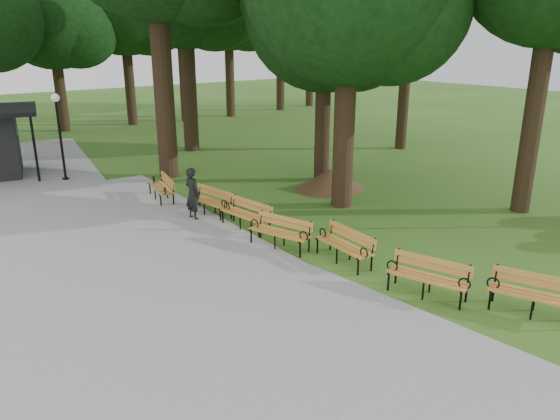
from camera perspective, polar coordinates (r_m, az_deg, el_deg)
ground at (r=13.93m, az=2.69°, el=-5.36°), size 100.00×100.00×0.00m
path at (r=14.51m, az=-17.51°, el=-5.11°), size 12.00×38.00×0.06m
person at (r=16.90m, az=-9.41°, el=1.75°), size 0.48×0.66×1.69m
lamp_post at (r=22.72m, az=-22.81°, el=8.99°), size 0.32×0.32×3.47m
dirt_mound at (r=20.33m, az=5.46°, el=3.37°), size 2.39×2.39×0.77m
bench_0 at (r=12.31m, az=25.75°, el=-8.35°), size 1.30×2.00×0.88m
bench_1 at (r=12.32m, az=15.60°, el=-7.09°), size 1.20×2.00×0.88m
bench_2 at (r=13.72m, az=6.88°, el=-3.87°), size 0.78×1.94×0.88m
bench_3 at (r=14.50m, az=-0.06°, el=-2.49°), size 1.17×2.00×0.88m
bench_4 at (r=15.96m, az=-3.74°, el=-0.55°), size 0.88×1.97×0.88m
bench_5 at (r=17.39m, az=-7.62°, el=0.91°), size 0.90×1.97×0.88m
bench_6 at (r=19.26m, az=-12.72°, el=2.34°), size 1.01×1.99×0.88m
lawn_tree_1 at (r=20.91m, az=4.90°, el=20.65°), size 6.04×6.04×9.52m
lawn_tree_5 at (r=27.99m, az=13.91°, el=21.05°), size 5.21×5.21×9.85m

